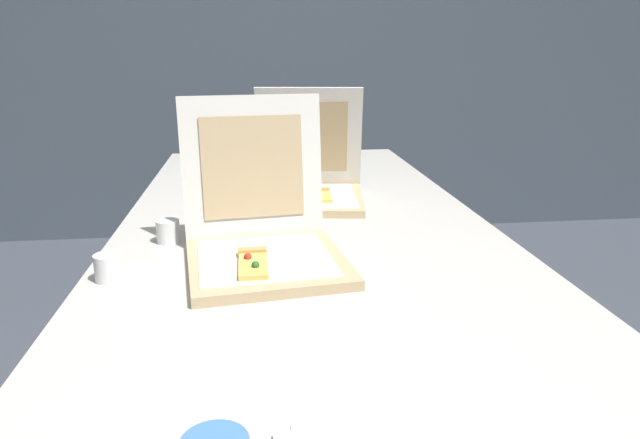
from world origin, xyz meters
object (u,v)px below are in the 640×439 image
(pizza_box_front, at_px, (263,240))
(cup_white_near_left, at_px, (108,268))
(cup_white_near_center, at_px, (168,231))
(pizza_box_middle, at_px, (309,185))
(table, at_px, (306,239))

(pizza_box_front, relative_size, cup_white_near_left, 7.37)
(pizza_box_front, xyz_separation_m, cup_white_near_center, (-0.23, 0.16, -0.02))
(pizza_box_middle, bearing_deg, pizza_box_front, -98.74)
(pizza_box_front, bearing_deg, cup_white_near_left, -175.41)
(table, xyz_separation_m, pizza_box_front, (-0.12, -0.27, 0.10))
(table, relative_size, cup_white_near_center, 39.79)
(pizza_box_middle, xyz_separation_m, cup_white_near_left, (-0.46, -0.57, -0.02))
(cup_white_near_center, height_order, cup_white_near_left, same)
(pizza_box_front, distance_m, cup_white_near_center, 0.28)
(cup_white_near_center, bearing_deg, table, 18.58)
(table, distance_m, cup_white_near_left, 0.56)
(pizza_box_front, relative_size, cup_white_near_center, 7.37)
(pizza_box_front, distance_m, pizza_box_middle, 0.53)
(pizza_box_front, xyz_separation_m, cup_white_near_left, (-0.31, -0.07, -0.02))
(pizza_box_middle, bearing_deg, table, -90.14)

